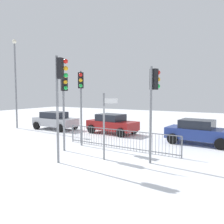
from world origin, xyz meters
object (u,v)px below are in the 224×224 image
traffic_light_mid_right (153,93)px  traffic_light_foreground_left (64,93)px  car_blue_near (199,131)px  traffic_light_rear_right (60,85)px  car_silver_mid (55,120)px  direction_sign_post (105,123)px  street_lamp (15,75)px  car_red_trailing (112,123)px  traffic_light_mid_left (81,91)px

traffic_light_mid_right → traffic_light_foreground_left: size_ratio=1.01×
traffic_light_foreground_left → car_blue_near: size_ratio=1.07×
traffic_light_foreground_left → traffic_light_rear_right: traffic_light_rear_right is taller
traffic_light_rear_right → car_silver_mid: bearing=-155.9°
direction_sign_post → street_lamp: street_lamp is taller
traffic_light_foreground_left → car_red_trailing: traffic_light_foreground_left is taller
traffic_light_foreground_left → street_lamp: size_ratio=0.55×
traffic_light_mid_right → car_red_trailing: (-5.33, 5.65, -2.34)m
car_red_trailing → direction_sign_post: bearing=-55.6°
traffic_light_rear_right → car_blue_near: 8.84m
traffic_light_foreground_left → car_red_trailing: bearing=-143.0°
traffic_light_mid_right → car_blue_near: bearing=103.6°
car_blue_near → street_lamp: bearing=-171.8°
car_silver_mid → street_lamp: 5.19m
traffic_light_mid_left → traffic_light_rear_right: (1.28, -3.17, 0.26)m
traffic_light_rear_right → street_lamp: size_ratio=0.62×
traffic_light_mid_left → car_blue_near: traffic_light_mid_left is taller
car_blue_near → car_silver_mid: (-11.53, 0.02, 0.00)m
car_red_trailing → car_silver_mid: same height
traffic_light_foreground_left → car_red_trailing: size_ratio=1.05×
traffic_light_mid_left → traffic_light_mid_right: bearing=130.3°
traffic_light_foreground_left → car_silver_mid: (-5.73, 5.40, -2.31)m
traffic_light_foreground_left → street_lamp: street_lamp is taller
street_lamp → car_blue_near: bearing=4.2°
traffic_light_foreground_left → street_lamp: bearing=-83.6°
traffic_light_foreground_left → street_lamp: (-9.09, 4.27, 1.48)m
traffic_light_rear_right → street_lamp: street_lamp is taller
car_blue_near → street_lamp: (-14.90, -1.11, 3.79)m
traffic_light_rear_right → car_blue_near: bearing=127.0°
direction_sign_post → car_red_trailing: size_ratio=0.78×
traffic_light_rear_right → car_silver_mid: 10.33m
car_blue_near → street_lamp: 15.41m
street_lamp → traffic_light_mid_right: bearing=-15.9°
traffic_light_mid_left → car_silver_mid: 7.35m
car_red_trailing → car_blue_near: bearing=1.7°
traffic_light_foreground_left → direction_sign_post: 3.04m
direction_sign_post → car_blue_near: size_ratio=0.79×
traffic_light_foreground_left → car_blue_near: traffic_light_foreground_left is taller
car_red_trailing → traffic_light_rear_right: bearing=-69.6°
traffic_light_foreground_left → car_silver_mid: bearing=-101.7°
traffic_light_foreground_left → car_silver_mid: traffic_light_foreground_left is taller
traffic_light_mid_left → car_blue_near: (5.82, 3.93, -2.42)m
traffic_light_rear_right → car_silver_mid: size_ratio=1.22×
car_red_trailing → car_blue_near: same height
car_red_trailing → traffic_light_mid_left: bearing=-76.0°
direction_sign_post → traffic_light_mid_right: bearing=21.2°
traffic_light_mid_right → direction_sign_post: (-2.06, -0.68, -1.38)m
car_silver_mid → traffic_light_foreground_left: bearing=-41.0°
direction_sign_post → street_lamp: size_ratio=0.41×
direction_sign_post → car_red_trailing: (-3.27, 6.33, -0.97)m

